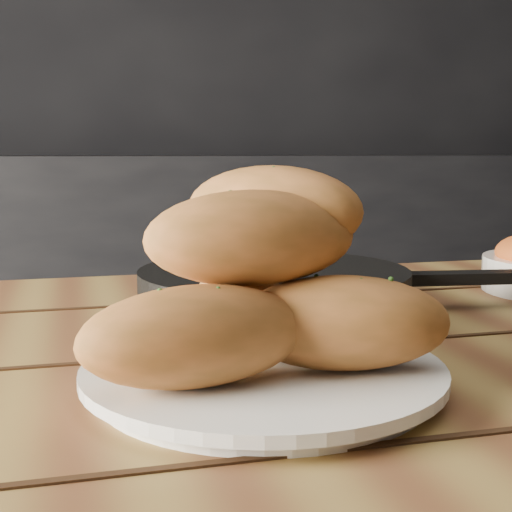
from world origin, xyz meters
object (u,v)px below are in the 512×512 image
(skillet, at_px, (276,290))
(plate, at_px, (263,376))
(table, at_px, (359,503))
(bread_rolls, at_px, (260,282))

(skillet, bearing_deg, plate, -108.38)
(plate, relative_size, skillet, 0.61)
(table, xyz_separation_m, bread_rolls, (-0.07, 0.01, 0.16))
(bread_rolls, height_order, skillet, bread_rolls)
(plate, distance_m, bread_rolls, 0.07)
(plate, height_order, bread_rolls, bread_rolls)
(bread_rolls, bearing_deg, skillet, 71.05)
(table, distance_m, bread_rolls, 0.18)
(table, xyz_separation_m, skillet, (0.01, 0.23, 0.11))
(table, relative_size, bread_rolls, 6.12)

